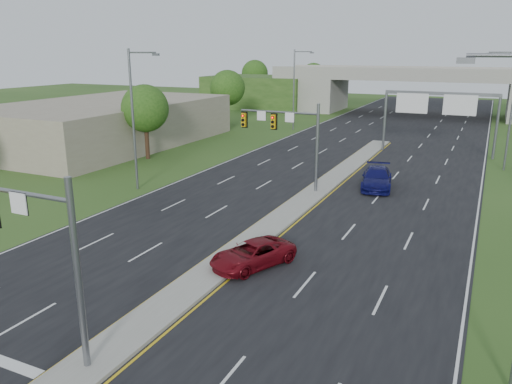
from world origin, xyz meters
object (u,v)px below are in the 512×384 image
at_px(overpass, 418,94).
at_px(signal_mast_near, 24,234).
at_px(sign_gantry, 438,106).
at_px(car_far_a, 253,254).
at_px(signal_mast_far, 290,132).
at_px(car_far_b, 377,178).

bearing_deg(overpass, signal_mast_near, -91.62).
xyz_separation_m(sign_gantry, car_far_a, (-5.18, -34.57, -4.56)).
height_order(signal_mast_near, overpass, overpass).
distance_m(signal_mast_far, overpass, 55.13).
bearing_deg(sign_gantry, signal_mast_near, -101.25).
height_order(signal_mast_near, car_far_b, signal_mast_near).
distance_m(signal_mast_far, car_far_b, 8.20).
height_order(signal_mast_far, overpass, overpass).
xyz_separation_m(signal_mast_far, car_far_b, (6.27, 3.59, -3.88)).
bearing_deg(overpass, signal_mast_far, -92.35).
height_order(overpass, car_far_b, overpass).
bearing_deg(sign_gantry, signal_mast_far, -114.11).
relative_size(overpass, car_far_b, 14.09).
xyz_separation_m(overpass, car_far_b, (4.01, -51.49, -2.71)).
relative_size(sign_gantry, car_far_b, 2.04).
bearing_deg(car_far_b, overpass, 84.40).
bearing_deg(car_far_b, signal_mast_near, -112.43).
distance_m(sign_gantry, car_far_a, 35.25).
distance_m(signal_mast_near, signal_mast_far, 25.00).
bearing_deg(car_far_a, overpass, 115.48).
relative_size(signal_mast_far, overpass, 0.09).
relative_size(signal_mast_far, car_far_a, 1.48).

